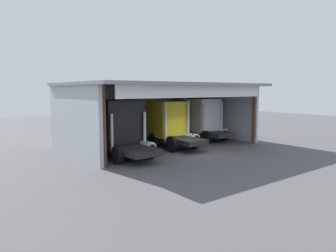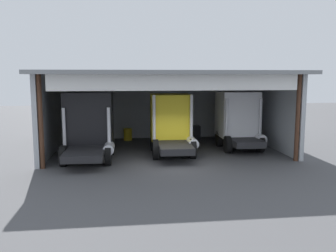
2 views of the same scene
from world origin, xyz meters
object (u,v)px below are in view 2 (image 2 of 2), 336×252
object	(u,v)px
tool_cart	(194,133)
truck_black_left_bay	(89,124)
oil_drum	(128,134)
truck_white_yard_outside	(238,119)
truck_yellow_right_bay	(172,123)

from	to	relation	value
tool_cart	truck_black_left_bay	bearing A→B (deg)	-142.84
truck_black_left_bay	oil_drum	xyz separation A→B (m)	(2.18, 5.48, -1.51)
truck_black_left_bay	oil_drum	size ratio (longest dim) A/B	5.99
truck_black_left_bay	oil_drum	bearing A→B (deg)	69.57
truck_white_yard_outside	tool_cart	distance (m)	4.39
oil_drum	tool_cart	bearing A→B (deg)	-2.54
truck_black_left_bay	truck_white_yard_outside	bearing A→B (deg)	11.91
truck_black_left_bay	truck_yellow_right_bay	world-z (taller)	truck_black_left_bay
truck_black_left_bay	truck_white_yard_outside	world-z (taller)	truck_black_left_bay
truck_white_yard_outside	oil_drum	size ratio (longest dim) A/B	4.94
oil_drum	truck_black_left_bay	bearing A→B (deg)	-111.67
truck_black_left_bay	tool_cart	size ratio (longest dim) A/B	5.18
truck_yellow_right_bay	tool_cart	world-z (taller)	truck_yellow_right_bay
truck_black_left_bay	truck_yellow_right_bay	bearing A→B (deg)	11.50
truck_black_left_bay	tool_cart	distance (m)	8.85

